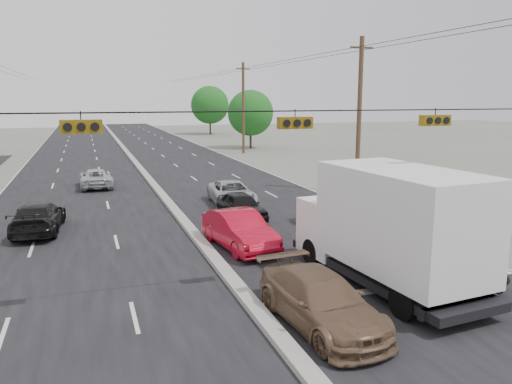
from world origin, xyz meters
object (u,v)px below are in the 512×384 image
at_px(queue_car_a, 241,206).
at_px(queue_car_b, 326,215).
at_px(utility_pole_right_b, 359,115).
at_px(red_sedan, 239,230).
at_px(box_truck, 388,226).
at_px(oncoming_near, 38,217).
at_px(tan_sedan, 321,301).
at_px(tree_right_mid, 251,113).
at_px(black_suv, 442,257).
at_px(queue_car_c, 232,193).
at_px(utility_pole_right_c, 243,107).
at_px(tree_right_far, 210,105).
at_px(oncoming_far, 96,178).

xyz_separation_m(queue_car_a, queue_car_b, (3.34, -3.03, -0.06)).
height_order(utility_pole_right_b, red_sedan, utility_pole_right_b).
height_order(red_sedan, queue_car_b, red_sedan).
relative_size(box_truck, oncoming_near, 1.65).
bearing_deg(red_sedan, tan_sedan, -97.81).
xyz_separation_m(tree_right_mid, queue_car_a, (-12.00, -34.74, -3.66)).
bearing_deg(black_suv, queue_car_c, 111.92).
height_order(tree_right_mid, black_suv, tree_right_mid).
bearing_deg(queue_car_b, utility_pole_right_c, 76.23).
bearing_deg(box_truck, queue_car_a, 94.73).
xyz_separation_m(tree_right_far, red_sedan, (-14.60, -64.59, -4.18)).
xyz_separation_m(utility_pole_right_b, black_suv, (-5.33, -15.01, -4.40)).
distance_m(utility_pole_right_c, queue_car_c, 28.06).
xyz_separation_m(utility_pole_right_c, tan_sedan, (-11.10, -42.19, -4.39)).
xyz_separation_m(tree_right_mid, black_suv, (-7.83, -45.01, -3.63)).
distance_m(utility_pole_right_b, queue_car_c, 10.10).
bearing_deg(utility_pole_right_c, queue_car_a, -107.72).
distance_m(tan_sedan, black_suv, 6.17).
bearing_deg(utility_pole_right_c, red_sedan, -107.79).
relative_size(box_truck, black_suv, 1.60).
bearing_deg(utility_pole_right_b, tree_right_far, 86.36).
bearing_deg(tan_sedan, queue_car_a, 77.96).
height_order(utility_pole_right_c, queue_car_c, utility_pole_right_c).
relative_size(tree_right_far, oncoming_far, 1.75).
relative_size(utility_pole_right_c, queue_car_b, 2.64).
relative_size(utility_pole_right_b, red_sedan, 2.12).
xyz_separation_m(red_sedan, oncoming_far, (-5.28, 17.03, -0.13)).
height_order(tan_sedan, queue_car_b, tan_sedan).
xyz_separation_m(utility_pole_right_c, tree_right_far, (3.50, 30.00, -0.15)).
bearing_deg(black_suv, red_sedan, 143.83).
relative_size(utility_pole_right_b, queue_car_c, 2.05).
height_order(queue_car_b, queue_car_c, queue_car_c).
height_order(tree_right_mid, tan_sedan, tree_right_mid).
bearing_deg(queue_car_c, black_suv, -71.03).
bearing_deg(utility_pole_right_b, red_sedan, -139.18).
relative_size(tree_right_far, box_truck, 1.01).
bearing_deg(black_suv, queue_car_b, 103.55).
height_order(box_truck, queue_car_b, box_truck).
xyz_separation_m(queue_car_c, oncoming_far, (-7.38, 8.65, -0.03)).
distance_m(box_truck, oncoming_near, 15.97).
relative_size(queue_car_c, oncoming_near, 0.99).
bearing_deg(oncoming_far, red_sedan, 106.36).
relative_size(queue_car_a, oncoming_far, 0.86).
height_order(utility_pole_right_b, oncoming_near, utility_pole_right_b).
relative_size(red_sedan, queue_car_b, 1.24).
height_order(utility_pole_right_b, queue_car_b, utility_pole_right_b).
bearing_deg(tan_sedan, red_sedan, 85.29).
xyz_separation_m(box_truck, tan_sedan, (-3.40, -2.03, -1.34)).
relative_size(utility_pole_right_b, black_suv, 1.97).
height_order(utility_pole_right_c, tree_right_mid, utility_pole_right_c).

